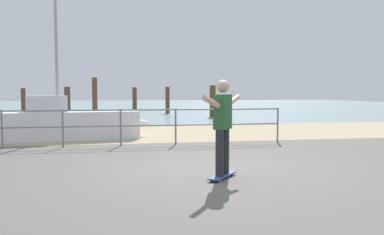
% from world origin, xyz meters
% --- Properties ---
extents(ground_plane, '(24.00, 10.00, 0.04)m').
position_xyz_m(ground_plane, '(0.00, -1.00, 0.00)').
color(ground_plane, '#605B56').
rests_on(ground_plane, ground).
extents(beach_strip, '(24.00, 6.00, 0.04)m').
position_xyz_m(beach_strip, '(0.00, 7.00, 0.00)').
color(beach_strip, tan).
rests_on(beach_strip, ground).
extents(sea_surface, '(72.00, 50.00, 0.04)m').
position_xyz_m(sea_surface, '(0.00, 35.00, 0.00)').
color(sea_surface, '#849EA3').
rests_on(sea_surface, ground).
extents(railing_fence, '(9.30, 0.05, 1.05)m').
position_xyz_m(railing_fence, '(-1.69, 3.60, 0.69)').
color(railing_fence, slate).
rests_on(railing_fence, ground).
extents(sailboat, '(5.05, 2.02, 4.73)m').
position_xyz_m(sailboat, '(-3.21, 5.58, 0.52)').
color(sailboat, silver).
rests_on(sailboat, ground).
extents(skateboard, '(0.66, 0.75, 0.08)m').
position_xyz_m(skateboard, '(0.08, -0.78, 0.07)').
color(skateboard, '#334C8C').
rests_on(skateboard, ground).
extents(skateboarder, '(0.97, 1.18, 1.65)m').
position_xyz_m(skateboarder, '(0.08, -0.78, 1.02)').
color(skateboarder, '#26262B').
rests_on(skateboarder, skateboard).
extents(groyne_post_0, '(0.27, 0.27, 1.74)m').
position_xyz_m(groyne_post_0, '(-7.59, 17.62, 0.87)').
color(groyne_post_0, '#513826').
rests_on(groyne_post_0, ground).
extents(groyne_post_1, '(0.39, 0.39, 1.86)m').
position_xyz_m(groyne_post_1, '(-5.34, 19.96, 0.93)').
color(groyne_post_1, '#513826').
rests_on(groyne_post_1, ground).
extents(groyne_post_2, '(0.27, 0.27, 2.27)m').
position_xyz_m(groyne_post_2, '(-3.08, 13.64, 1.14)').
color(groyne_post_2, '#513826').
rests_on(groyne_post_2, ground).
extents(groyne_post_3, '(0.30, 0.30, 1.83)m').
position_xyz_m(groyne_post_3, '(-0.83, 19.45, 0.91)').
color(groyne_post_3, '#513826').
rests_on(groyne_post_3, ground).
extents(groyne_post_4, '(0.29, 0.29, 1.86)m').
position_xyz_m(groyne_post_4, '(1.43, 19.28, 0.93)').
color(groyne_post_4, '#513826').
rests_on(groyne_post_4, ground).
extents(groyne_post_5, '(0.36, 0.36, 1.90)m').
position_xyz_m(groyne_post_5, '(3.69, 15.23, 0.95)').
color(groyne_post_5, '#513826').
rests_on(groyne_post_5, ground).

